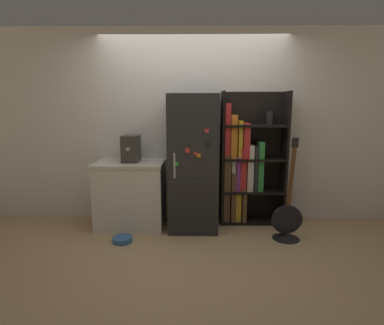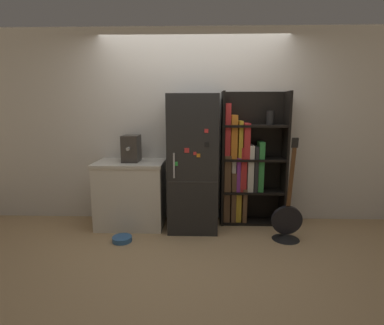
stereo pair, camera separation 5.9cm
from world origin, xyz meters
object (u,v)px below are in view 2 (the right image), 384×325
guitar (287,226)px  espresso_machine (131,148)px  pet_bowl (122,239)px  bookshelf (245,165)px  refrigerator (193,163)px

guitar → espresso_machine: bearing=167.2°
pet_bowl → bookshelf: bearing=24.1°
bookshelf → espresso_machine: size_ratio=5.02×
espresso_machine → pet_bowl: bearing=-92.0°
espresso_machine → pet_bowl: size_ratio=1.52×
refrigerator → pet_bowl: bearing=-149.4°
refrigerator → espresso_machine: bearing=175.7°
bookshelf → pet_bowl: 1.84m
guitar → pet_bowl: guitar is taller
guitar → pet_bowl: (-1.95, -0.11, -0.14)m
bookshelf → espresso_machine: (-1.51, -0.13, 0.24)m
bookshelf → pet_bowl: bearing=-155.9°
espresso_machine → pet_bowl: 1.15m
refrigerator → pet_bowl: refrigerator is taller
refrigerator → pet_bowl: 1.27m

